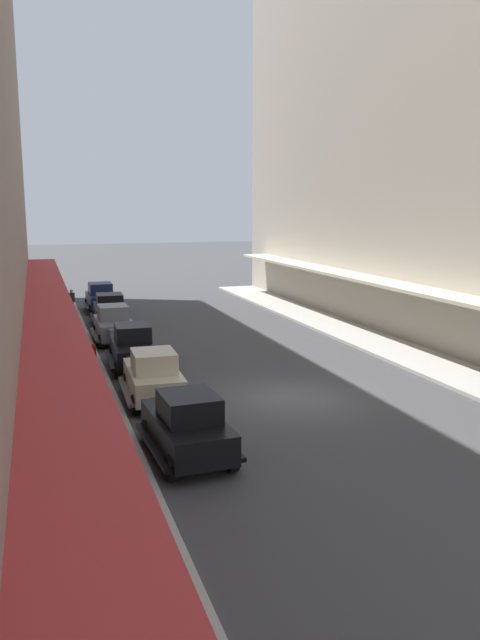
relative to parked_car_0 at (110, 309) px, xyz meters
The scene contains 12 objects.
ground_plane 16.99m from the parked_car_0, 74.41° to the right, with size 200.00×200.00×0.00m, color #424244.
sidewalk_left 16.62m from the parked_car_0, 100.20° to the right, with size 3.00×60.00×0.15m, color #B7B5AD.
sidewalk_right 20.33m from the parked_car_0, 53.57° to the right, with size 3.00×60.00×0.15m, color #B7B5AD.
parked_car_0 is the anchor object (origin of this frame).
parked_car_1 15.14m from the parked_car_0, 90.87° to the right, with size 2.27×4.31×1.84m.
parked_car_2 20.41m from the parked_car_0, 90.77° to the right, with size 2.29×4.31×1.84m.
parked_car_3 5.10m from the parked_car_0, 89.75° to the left, with size 2.17×4.27×1.84m.
parked_car_4 4.79m from the parked_car_0, 94.03° to the right, with size 2.14×4.26×1.84m.
parked_car_5 10.40m from the parked_car_0, 91.13° to the right, with size 2.30×4.32×1.84m.
fire_hydrant 9.61m from the parked_car_0, 100.75° to the right, with size 0.24×0.24×0.82m.
pedestrian_0 3.37m from the parked_car_0, 136.97° to the right, with size 0.36×0.28×1.67m.
pedestrian_1 3.63m from the parked_car_0, 122.41° to the left, with size 0.36×0.24×1.64m.
Camera 1 is at (-8.50, -19.78, 6.72)m, focal length 34.86 mm.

